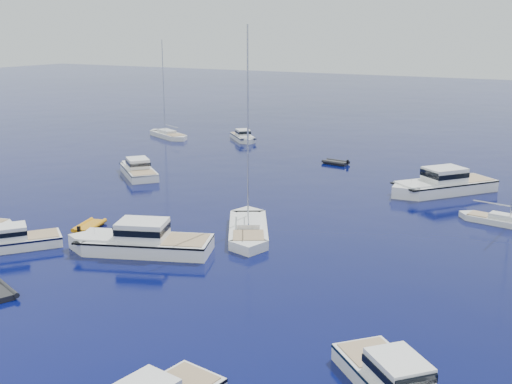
# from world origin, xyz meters

# --- Properties ---
(ground) EXTENTS (400.00, 400.00, 0.00)m
(ground) POSITION_xyz_m (0.00, 0.00, 0.00)
(ground) COLOR #080E51
(ground) RESTS_ON ground
(motor_cruiser_left) EXTENTS (7.73, 8.81, 2.37)m
(motor_cruiser_left) POSITION_xyz_m (-11.87, 7.90, 0.00)
(motor_cruiser_left) COLOR white
(motor_cruiser_left) RESTS_ON ground
(motor_cruiser_centre) EXTENTS (12.60, 7.72, 3.17)m
(motor_cruiser_centre) POSITION_xyz_m (-2.37, 12.41, 0.00)
(motor_cruiser_centre) COLOR white
(motor_cruiser_centre) RESTS_ON ground
(motor_cruiser_far_l) EXTENTS (9.58, 8.73, 2.61)m
(motor_cruiser_far_l) POSITION_xyz_m (-19.26, 33.00, 0.00)
(motor_cruiser_far_l) COLOR white
(motor_cruiser_far_l) RESTS_ON ground
(motor_cruiser_distant) EXTENTS (11.09, 12.61, 3.39)m
(motor_cruiser_distant) POSITION_xyz_m (13.60, 41.83, 0.00)
(motor_cruiser_distant) COLOR white
(motor_cruiser_distant) RESTS_ON ground
(motor_cruiser_horizon) EXTENTS (7.38, 7.42, 2.10)m
(motor_cruiser_horizon) POSITION_xyz_m (-20.34, 59.38, 0.00)
(motor_cruiser_horizon) COLOR silver
(motor_cruiser_horizon) RESTS_ON ground
(sailboat_mid_r) EXTENTS (8.68, 11.93, 17.61)m
(sailboat_mid_r) POSITION_xyz_m (2.70, 20.29, 0.00)
(sailboat_mid_r) COLOR white
(sailboat_mid_r) RESTS_ON ground
(sailboat_centre) EXTENTS (8.14, 3.35, 11.62)m
(sailboat_centre) POSITION_xyz_m (20.74, 33.36, 0.00)
(sailboat_centre) COLOR silver
(sailboat_centre) RESTS_ON ground
(sailboat_far_l) EXTENTS (10.62, 7.09, 15.43)m
(sailboat_far_l) POSITION_xyz_m (-32.06, 56.20, 0.00)
(sailboat_far_l) COLOR silver
(sailboat_far_l) RESTS_ON ground
(tender_yellow) EXTENTS (2.84, 3.96, 0.95)m
(tender_yellow) POSITION_xyz_m (-9.91, 14.92, 0.00)
(tender_yellow) COLOR orange
(tender_yellow) RESTS_ON ground
(tender_grey_far) EXTENTS (3.65, 2.38, 0.95)m
(tender_grey_far) POSITION_xyz_m (-1.46, 49.95, 0.00)
(tender_grey_far) COLOR black
(tender_grey_far) RESTS_ON ground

